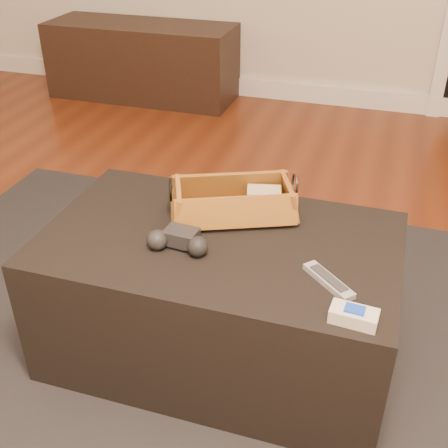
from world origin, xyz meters
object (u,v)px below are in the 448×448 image
(game_controller, at_px, (179,241))
(wicker_basket, at_px, (233,203))
(media_cabinet, at_px, (143,61))
(tv_remote, at_px, (227,212))
(cream_gadget, at_px, (354,316))
(silver_remote, at_px, (328,281))
(ottoman, at_px, (220,296))

(game_controller, bearing_deg, wicker_basket, 67.74)
(wicker_basket, bearing_deg, game_controller, -112.26)
(media_cabinet, xyz_separation_m, game_controller, (1.16, -2.27, 0.22))
(tv_remote, bearing_deg, game_controller, -140.85)
(cream_gadget, bearing_deg, silver_remote, 120.98)
(ottoman, bearing_deg, media_cabinet, 119.77)
(wicker_basket, xyz_separation_m, game_controller, (-0.09, -0.21, -0.02))
(tv_remote, height_order, cream_gadget, cream_gadget)
(silver_remote, bearing_deg, wicker_basket, 142.79)
(game_controller, distance_m, silver_remote, 0.41)
(game_controller, height_order, cream_gadget, game_controller)
(game_controller, relative_size, cream_gadget, 1.54)
(media_cabinet, relative_size, tv_remote, 6.41)
(ottoman, relative_size, game_controller, 5.82)
(media_cabinet, bearing_deg, silver_remote, -55.66)
(game_controller, xyz_separation_m, silver_remote, (0.41, -0.03, -0.02))
(media_cabinet, height_order, game_controller, game_controller)
(tv_remote, distance_m, wicker_basket, 0.03)
(media_cabinet, height_order, ottoman, media_cabinet)
(silver_remote, xyz_separation_m, cream_gadget, (0.07, -0.12, 0.01))
(media_cabinet, xyz_separation_m, wicker_basket, (1.25, -2.06, 0.23))
(silver_remote, distance_m, cream_gadget, 0.15)
(ottoman, height_order, wicker_basket, wicker_basket)
(ottoman, xyz_separation_m, cream_gadget, (0.40, -0.24, 0.23))
(media_cabinet, distance_m, silver_remote, 2.79)
(tv_remote, height_order, wicker_basket, wicker_basket)
(cream_gadget, bearing_deg, tv_remote, 139.44)
(game_controller, bearing_deg, ottoman, 45.90)
(tv_remote, bearing_deg, silver_remote, -63.36)
(wicker_basket, xyz_separation_m, cream_gadget, (0.40, -0.37, -0.03))
(ottoman, height_order, cream_gadget, cream_gadget)
(game_controller, bearing_deg, cream_gadget, -17.61)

